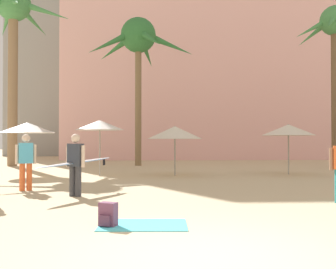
{
  "coord_description": "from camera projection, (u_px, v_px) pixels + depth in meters",
  "views": [
    {
      "loc": [
        -0.74,
        -4.8,
        1.5
      ],
      "look_at": [
        -0.3,
        5.52,
        1.67
      ],
      "focal_mm": 40.57,
      "sensor_mm": 36.0,
      "label": 1
    }
  ],
  "objects": [
    {
      "name": "person_near_left",
      "position": [
        26.0,
        160.0,
        11.38
      ],
      "size": [
        0.6,
        0.35,
        1.69
      ],
      "rotation": [
        0.0,
        0.0,
        1.93
      ],
      "color": "orange",
      "rests_on": "ground"
    },
    {
      "name": "palm_tree_left",
      "position": [
        138.0,
        43.0,
        22.84
      ],
      "size": [
        6.34,
        6.42,
        8.91
      ],
      "color": "brown",
      "rests_on": "ground"
    },
    {
      "name": "cafe_umbrella_6",
      "position": [
        100.0,
        125.0,
        15.98
      ],
      "size": [
        2.05,
        2.05,
        2.36
      ],
      "color": "gray",
      "rests_on": "ground"
    },
    {
      "name": "hotel_pink",
      "position": [
        215.0,
        76.0,
        33.26
      ],
      "size": [
        25.11,
        8.21,
        14.32
      ],
      "primitive_type": "cube",
      "color": "beige",
      "rests_on": "ground"
    },
    {
      "name": "cafe_umbrella_0",
      "position": [
        175.0,
        133.0,
        16.38
      ],
      "size": [
        2.37,
        2.37,
        2.13
      ],
      "color": "gray",
      "rests_on": "ground"
    },
    {
      "name": "ground",
      "position": [
        210.0,
        259.0,
        4.81
      ],
      "size": [
        120.0,
        120.0,
        0.0
      ],
      "primitive_type": "plane",
      "color": "#C6B28C"
    },
    {
      "name": "hotel_tower_gray",
      "position": [
        96.0,
        38.0,
        41.6
      ],
      "size": [
        16.26,
        9.84,
        25.63
      ],
      "primitive_type": "cube",
      "color": "gray",
      "rests_on": "ground"
    },
    {
      "name": "person_mid_center",
      "position": [
        76.0,
        162.0,
        10.34
      ],
      "size": [
        1.76,
        2.88,
        1.68
      ],
      "rotation": [
        0.0,
        0.0,
        4.25
      ],
      "color": "#3D3D42",
      "rests_on": "ground"
    },
    {
      "name": "cafe_umbrella_3",
      "position": [
        288.0,
        130.0,
        16.78
      ],
      "size": [
        2.33,
        2.33,
        2.22
      ],
      "color": "gray",
      "rests_on": "ground"
    },
    {
      "name": "palm_tree_center",
      "position": [
        335.0,
        39.0,
        21.1
      ],
      "size": [
        4.68,
        4.34,
        9.04
      ],
      "color": "brown",
      "rests_on": "ground"
    },
    {
      "name": "backpack",
      "position": [
        108.0,
        215.0,
        6.62
      ],
      "size": [
        0.35,
        0.32,
        0.42
      ],
      "rotation": [
        0.0,
        0.0,
        4.31
      ],
      "color": "#6C3D58",
      "rests_on": "ground"
    },
    {
      "name": "beach_towel",
      "position": [
        143.0,
        225.0,
        6.72
      ],
      "size": [
        1.58,
        1.02,
        0.01
      ],
      "primitive_type": "cube",
      "rotation": [
        0.0,
        0.0,
        -0.03
      ],
      "color": "#4CC6D6",
      "rests_on": "ground"
    },
    {
      "name": "cafe_umbrella_4",
      "position": [
        27.0,
        128.0,
        16.35
      ],
      "size": [
        2.31,
        2.31,
        2.28
      ],
      "color": "gray",
      "rests_on": "ground"
    },
    {
      "name": "palm_tree_far_left",
      "position": [
        13.0,
        22.0,
        22.48
      ],
      "size": [
        6.76,
        6.39,
        10.66
      ],
      "color": "#896B4C",
      "rests_on": "ground"
    }
  ]
}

